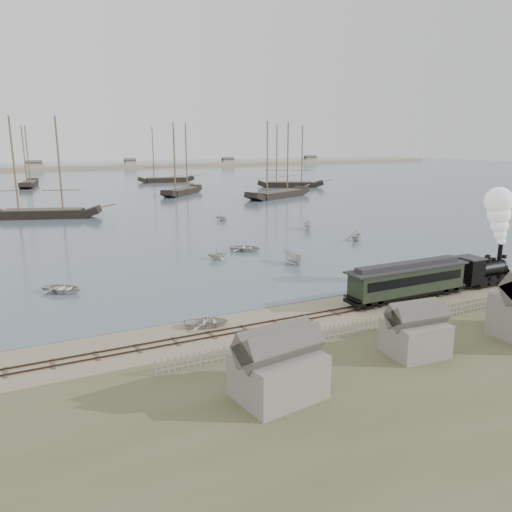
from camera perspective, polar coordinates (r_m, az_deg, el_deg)
name	(u,v)px	position (r m, az deg, el deg)	size (l,w,h in m)	color
ground	(304,310)	(46.84, 5.55, -6.11)	(600.00, 600.00, 0.00)	gray
harbor_water	(74,180)	(209.29, -20.11, 8.19)	(600.00, 336.00, 0.06)	#495C68
rail_track	(316,316)	(45.25, 6.90, -6.79)	(120.00, 1.80, 0.16)	#37251E
picket_fence_west	(280,350)	(38.14, 2.76, -10.69)	(19.00, 0.10, 1.20)	gray
picket_fence_east	(465,314)	(49.36, 22.82, -6.10)	(15.00, 0.10, 1.20)	gray
shed_left	(278,396)	(31.91, 2.51, -15.74)	(5.00, 4.00, 4.10)	gray
shed_mid	(414,354)	(39.24, 17.58, -10.62)	(4.00, 3.50, 3.60)	gray
far_spit	(55,169)	(288.76, -22.02, 9.19)	(500.00, 20.00, 1.80)	tan
locomotive	(496,242)	(59.32, 25.75, 1.42)	(8.14, 3.04, 10.14)	black
passenger_coach	(407,279)	(50.95, 16.92, -2.57)	(13.63, 2.63, 3.31)	black
beached_dinghy	(207,322)	(42.67, -5.63, -7.51)	(3.76, 2.68, 0.78)	beige
rowboat_0	(62,288)	(55.04, -21.25, -3.48)	(4.18, 2.98, 0.87)	beige
rowboat_1	(218,254)	(65.60, -4.39, 0.27)	(2.82, 2.43, 1.48)	beige
rowboat_2	(292,258)	(63.35, 4.16, -0.20)	(3.81, 1.43, 1.47)	beige
rowboat_3	(245,248)	(70.25, -1.21, 0.93)	(4.39, 3.13, 0.91)	beige
rowboat_4	(356,235)	(78.94, 11.37, 2.34)	(3.27, 2.82, 1.72)	beige
rowboat_5	(307,225)	(87.88, 5.90, 3.54)	(3.79, 1.43, 1.46)	beige
rowboat_7	(222,217)	(96.91, -3.96, 4.49)	(2.83, 2.44, 1.49)	beige
schooner_2	(39,167)	(107.95, -23.54, 9.27)	(22.00, 5.08, 20.00)	black
schooner_3	(181,159)	(143.54, -8.56, 10.91)	(18.57, 4.29, 20.00)	black
schooner_4	(279,160)	(135.36, 2.62, 10.91)	(23.38, 5.39, 20.00)	black
schooner_5	(291,156)	(165.16, 3.99, 11.31)	(21.42, 4.94, 20.00)	black
schooner_7	(26,156)	(182.35, -24.78, 10.33)	(19.95, 4.60, 20.00)	black
schooner_8	(165,154)	(186.87, -10.35, 11.34)	(20.17, 4.66, 20.00)	black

